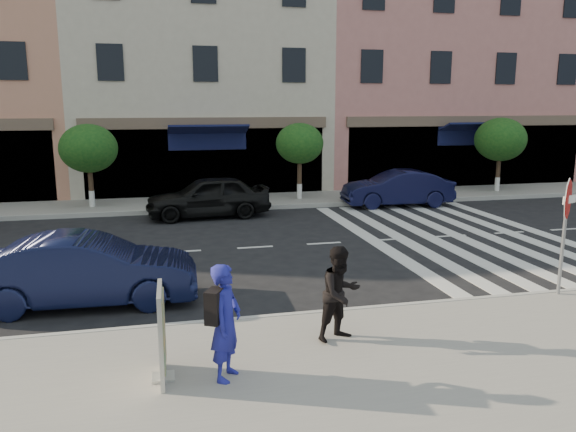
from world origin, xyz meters
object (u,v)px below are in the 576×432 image
Objects in this scene: poster_board at (162,335)px; car_far_mid at (208,197)px; photographer at (226,322)px; car_far_right at (397,188)px; stop_sign at (567,210)px; walker at (340,293)px; car_near_mid at (87,270)px.

poster_board is 12.18m from car_far_mid.
car_far_mid is at bearing 24.08° from photographer.
photographer reaches higher than poster_board.
car_far_mid is 7.39m from car_far_right.
poster_board is (-7.86, -1.82, -1.09)m from stop_sign.
stop_sign is 1.78× the size of poster_board.
walker reaches higher than poster_board.
car_far_right is at bearing -47.77° from car_near_mid.
photographer reaches higher than car_far_mid.
car_far_mid is (0.85, 12.23, -0.25)m from photographer.
walker reaches higher than car_far_right.
walker is 1.18× the size of poster_board.
stop_sign reaches higher than car_far_right.
stop_sign is 8.14m from poster_board.
photographer is (-6.98, -1.99, -0.91)m from stop_sign.
stop_sign is at bearing 14.41° from poster_board.
stop_sign reaches higher than photographer.
poster_board reaches higher than car_far_mid.
poster_board is (-0.87, 0.17, -0.18)m from photographer.
poster_board is 0.31× the size of car_near_mid.
stop_sign is at bearing -9.55° from walker.
car_far_right is (7.38, 0.53, -0.03)m from car_far_mid.
poster_board is 0.31× the size of car_far_right.
car_far_right is (8.22, 12.76, -0.28)m from photographer.
walker is 0.37× the size of car_far_right.
car_far_mid is 1.01× the size of car_far_right.
walker is (1.96, 0.90, -0.05)m from photographer.
car_near_mid is (-1.42, 3.78, -0.09)m from poster_board.
car_far_right is (9.10, 12.58, -0.10)m from poster_board.
car_near_mid reaches higher than car_far_right.
car_far_mid reaches higher than car_near_mid.
car_far_right is at bearing 40.36° from walker.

